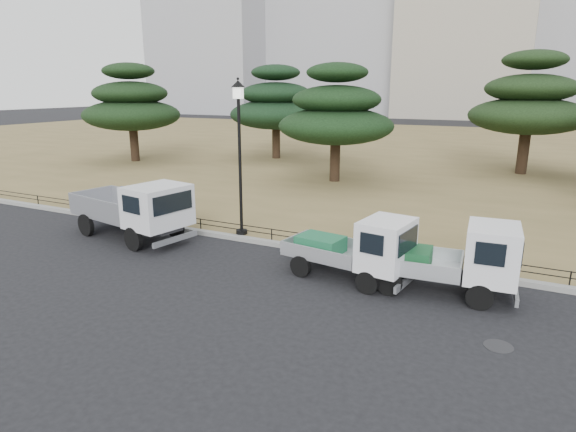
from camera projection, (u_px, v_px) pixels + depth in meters
The scene contains 14 objects.
ground at pixel (257, 275), 13.89m from camera, with size 220.00×220.00×0.00m, color black.
lawn at pixel (438, 152), 40.39m from camera, with size 120.00×56.00×0.15m, color olive.
curb at pixel (296, 247), 16.12m from camera, with size 120.00×0.25×0.16m, color gray.
truck_large at pixel (135, 207), 16.99m from camera, with size 5.05×2.70×2.09m.
truck_kei_front at pixel (356, 248), 13.35m from camera, with size 3.73×2.00×1.88m.
truck_kei_rear at pixel (452, 259), 12.43m from camera, with size 3.81×1.84×1.94m.
street_lamp at pixel (239, 133), 16.42m from camera, with size 0.48×0.48×5.34m.
pipe_fence at pixel (298, 236), 16.16m from camera, with size 38.00×0.04×0.40m.
tarp_pile at pixel (122, 203), 20.04m from camera, with size 1.72×1.28×1.13m.
manhole at pixel (498, 346), 10.07m from camera, with size 0.60×0.60×0.01m, color #2D2D30.
pine_west_far at pixel (131, 105), 33.70m from camera, with size 6.72×6.72×6.79m.
pine_west_near at pixel (276, 105), 35.12m from camera, with size 6.73×6.73×6.73m.
pine_center_left at pixel (336, 114), 26.27m from camera, with size 6.32×6.32×6.43m.
pine_center_right at pixel (529, 104), 28.46m from camera, with size 6.83×6.83×7.25m.
Camera 1 is at (6.53, -11.25, 5.24)m, focal length 30.00 mm.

